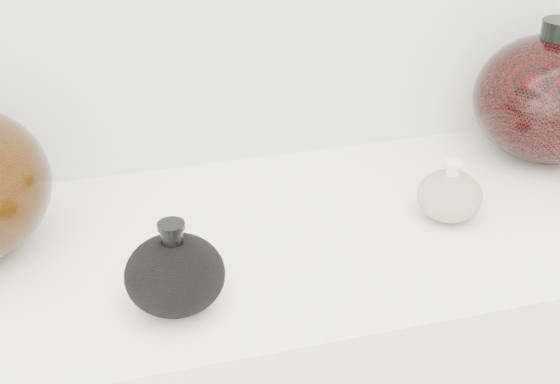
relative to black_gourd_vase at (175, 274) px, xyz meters
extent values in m
cube|color=white|center=(0.17, 0.13, -0.06)|extent=(1.20, 0.50, 0.03)
ellipsoid|color=black|center=(0.00, 0.00, 0.00)|extent=(0.16, 0.16, 0.10)
cylinder|color=black|center=(0.00, 0.00, 0.05)|extent=(0.03, 0.03, 0.03)
cylinder|color=black|center=(0.00, 0.00, 0.07)|extent=(0.04, 0.04, 0.01)
ellipsoid|color=beige|center=(0.43, 0.11, -0.01)|extent=(0.11, 0.11, 0.08)
cylinder|color=beige|center=(0.43, 0.11, 0.03)|extent=(0.02, 0.02, 0.02)
cylinder|color=beige|center=(0.43, 0.11, 0.04)|extent=(0.03, 0.03, 0.01)
ellipsoid|color=black|center=(0.67, 0.25, 0.06)|extent=(0.28, 0.28, 0.21)
camera|label=1|loc=(-0.09, -0.79, 0.55)|focal=50.00mm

